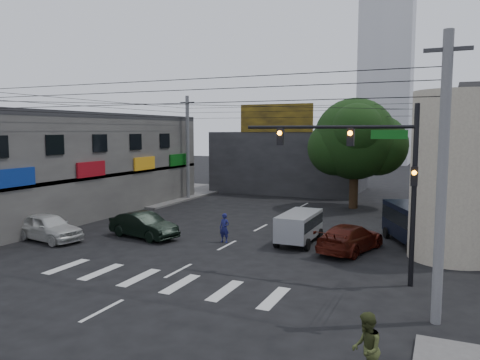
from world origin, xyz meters
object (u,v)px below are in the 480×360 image
Objects in this scene: traffic_gantry at (371,164)px; silver_minivan at (299,228)px; utility_pole_far_left at (188,148)px; dark_sedan at (144,225)px; street_tree at (355,139)px; white_compact at (48,227)px; utility_pole_far_right at (445,152)px; utility_pole_near_right at (442,181)px; traffic_officer at (224,228)px; pedestrian_olive at (366,349)px; navy_van at (417,226)px; maroon_sedan at (350,238)px.

silver_minivan is (-4.41, 5.00, -3.99)m from traffic_gantry.
utility_pole_far_left is 15.73m from dark_sedan.
street_tree is 1.84× the size of white_compact.
utility_pole_far_right is 21.56m from dark_sedan.
utility_pole_near_right is at bearing -90.35° from white_compact.
white_compact is 2.93× the size of traffic_officer.
pedestrian_olive is at bearing -46.86° from traffic_officer.
pedestrian_olive reaches higher than white_compact.
utility_pole_far_right is at bearing 167.53° from pedestrian_olive.
utility_pole_near_right is at bearing -73.18° from street_tree.
navy_van reaches higher than dark_sedan.
white_compact is at bearing -127.22° from street_tree.
utility_pole_near_right is at bearing -140.29° from silver_minivan.
white_compact is 1.20× the size of silver_minivan.
street_tree is 6.63m from utility_pole_far_right.
utility_pole_far_right reaches higher than traffic_officer.
utility_pole_near_right reaches higher than dark_sedan.
navy_van is at bearing -125.44° from maroon_sedan.
traffic_officer is at bearing -107.10° from street_tree.
utility_pole_far_left reaches higher than navy_van.
utility_pole_far_right is 26.66m from white_compact.
silver_minivan is at bearing -62.29° from dark_sedan.
traffic_gantry reaches higher than navy_van.
traffic_gantry is at bearing -19.18° from traffic_officer.
utility_pole_far_left is at bearing 137.14° from traffic_gantry.
utility_pole_near_right is 20.50m from utility_pole_far_right.
utility_pole_far_left is 22.50m from navy_van.
street_tree is at bearing 1.43° from navy_van.
silver_minivan is at bearing 131.39° from traffic_gantry.
street_tree is 18.42m from traffic_gantry.
utility_pole_far_right reaches higher than dark_sedan.
utility_pole_near_right reaches higher than silver_minivan.
utility_pole_near_right is at bearing -44.31° from utility_pole_far_left.
utility_pole_near_right is at bearing -98.77° from dark_sedan.
traffic_gantry is at bearing -88.95° from dark_sedan.
navy_van is at bearing -26.87° from utility_pole_far_left.
traffic_gantry is at bearing 143.51° from navy_van.
street_tree is 14.57m from maroon_sedan.
utility_pole_far_right is (21.00, 0.00, 0.00)m from utility_pole_far_left.
pedestrian_olive reaches higher than dark_sedan.
silver_minivan is (-2.88, 0.56, 0.15)m from maroon_sedan.
pedestrian_olive is at bearing -93.39° from utility_pole_far_right.
white_compact is (0.82, -17.00, -3.84)m from utility_pole_far_left.
navy_van is at bearing -64.25° from street_tree.
navy_van is 15.10m from pedestrian_olive.
white_compact is (-4.50, -2.72, 0.04)m from dark_sedan.
street_tree is 0.95× the size of utility_pole_far_left.
navy_van is at bearing 77.82° from traffic_gantry.
street_tree reaches higher than maroon_sedan.
silver_minivan is at bearing -92.56° from street_tree.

